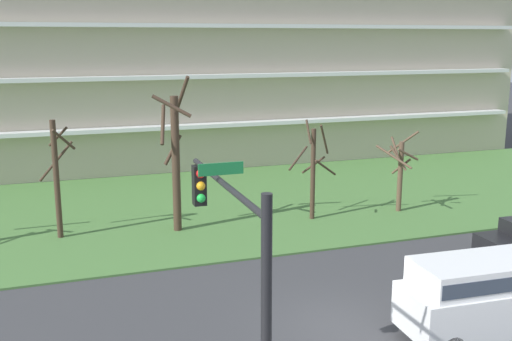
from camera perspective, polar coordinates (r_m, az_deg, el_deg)
The scene contains 9 objects.
ground at distance 18.93m, azimuth 8.35°, elevation -14.14°, with size 160.00×160.00×0.00m, color #38383A.
grass_lawn_strip at distance 31.19m, azimuth -3.45°, elevation -3.20°, with size 80.00×16.00×0.08m, color #477238.
apartment_building at distance 44.57m, azimuth -8.82°, elevation 11.24°, with size 49.83×14.70×15.23m.
tree_left at distance 26.66m, azimuth -18.27°, elevation -0.46°, with size 1.57×1.66×5.13m.
tree_center at distance 26.32m, azimuth -7.63°, elevation 1.30°, with size 1.72×1.80×6.86m.
tree_right at distance 28.13m, azimuth 5.42°, elevation 0.10°, with size 2.20×2.21×4.76m.
tree_far_right at distance 30.12m, azimuth 13.42°, elevation 0.09°, with size 2.37×2.36×4.00m.
van_white_center_left at distance 18.72m, azimuth 21.34°, elevation -10.52°, with size 5.29×2.24×2.36m.
traffic_signal_mast at distance 11.28m, azimuth -1.86°, elevation -9.79°, with size 0.90×4.80×6.10m.
Camera 1 is at (-7.95, -14.97, 8.42)m, focal length 42.41 mm.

